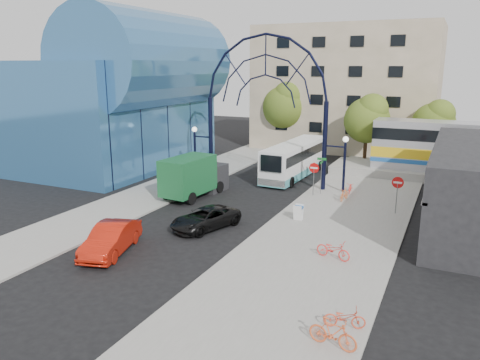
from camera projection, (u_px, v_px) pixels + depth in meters
The scene contains 22 objects.
ground at pixel (171, 239), 26.67m from camera, with size 120.00×120.00×0.00m, color black.
sidewalk_east at pixel (327, 237), 26.89m from camera, with size 8.00×56.00×0.12m, color gray.
plaza_west at pixel (142, 198), 34.60m from camera, with size 5.00×50.00×0.12m, color gray.
gateway_arch at pixel (265, 79), 36.93m from camera, with size 13.64×0.44×12.10m.
stop_sign at pixel (314, 171), 34.78m from camera, with size 0.80×0.07×2.50m.
do_not_enter_sign at pixel (397, 186), 30.48m from camera, with size 0.76×0.07×2.48m.
street_name_sign at pixel (321, 168), 35.11m from camera, with size 0.70×0.70×2.80m.
sandwich_board at pixel (298, 211), 29.45m from camera, with size 0.55×0.61×0.99m.
transit_hall at pixel (120, 97), 44.54m from camera, with size 16.50×18.00×14.50m.
apartment_block at pixel (348, 88), 54.93m from camera, with size 20.00×12.10×14.00m.
tree_north_a at pixel (368, 118), 45.86m from camera, with size 4.48×4.48×7.00m.
tree_north_b at pixel (286, 104), 53.33m from camera, with size 5.12×5.12×8.00m.
tree_north_c at pixel (435, 122), 45.23m from camera, with size 4.16×4.16×6.50m.
city_bus at pixel (296, 159), 41.45m from camera, with size 2.92×10.96×2.98m.
green_truck at pixel (195, 176), 35.04m from camera, with size 2.82×6.34×3.11m.
black_suv at pixel (205, 218), 28.26m from camera, with size 2.11×4.57×1.27m, color black.
red_sedan at pixel (111, 239), 24.56m from camera, with size 1.65×4.73×1.56m, color #B81B0B.
bike_near_a at pixel (350, 187), 35.87m from camera, with size 0.53×1.52×0.80m, color #FD3E32.
bike_near_b at pixel (344, 194), 33.81m from camera, with size 0.42×1.48×0.89m, color orange.
bike_far_a at pixel (333, 250), 23.59m from camera, with size 0.64×1.84×0.97m, color #F03530.
bike_far_b at pixel (333, 333), 16.14m from camera, with size 0.50×1.79×1.07m, color #DE592C.
bike_far_c at pixel (344, 318), 17.39m from camera, with size 0.54×1.56×0.82m, color #D5462A.
Camera 1 is at (14.16, -21.07, 9.68)m, focal length 35.00 mm.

